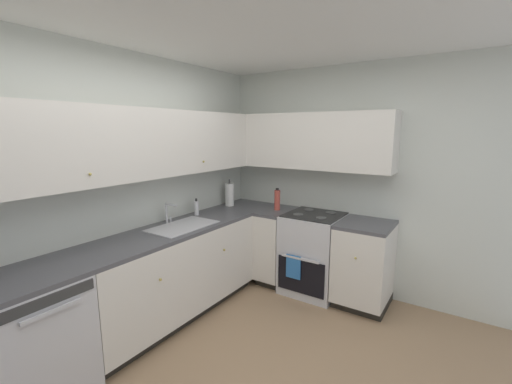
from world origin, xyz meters
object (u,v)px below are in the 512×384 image
(oil_bottle, at_px, (277,200))
(oven_range, at_px, (313,252))
(soap_bottle, at_px, (196,208))
(paper_towel_roll, at_px, (230,194))
(dishwasher, at_px, (34,340))

(oil_bottle, bearing_deg, oven_range, -87.79)
(oven_range, xyz_separation_m, soap_bottle, (-0.73, 1.11, 0.53))
(oven_range, relative_size, paper_towel_roll, 3.05)
(oven_range, distance_m, paper_towel_roll, 1.25)
(oven_range, height_order, oil_bottle, oil_bottle)
(oven_range, bearing_deg, oil_bottle, 92.21)
(oven_range, distance_m, oil_bottle, 0.74)
(oven_range, xyz_separation_m, paper_towel_roll, (-0.15, 1.09, 0.59))
(soap_bottle, bearing_deg, oven_range, -56.71)
(paper_towel_roll, xyz_separation_m, oil_bottle, (0.13, -0.62, -0.02))
(soap_bottle, bearing_deg, paper_towel_roll, -1.97)
(oven_range, height_order, soap_bottle, soap_bottle)
(dishwasher, height_order, soap_bottle, soap_bottle)
(soap_bottle, bearing_deg, oil_bottle, -41.78)
(oven_range, relative_size, oil_bottle, 4.02)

